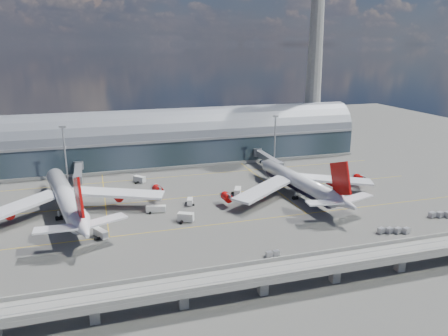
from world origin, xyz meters
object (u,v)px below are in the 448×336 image
object	(u,v)px
control_tower	(315,59)
service_truck_5	(139,179)
airliner_right	(300,183)
airliner_left	(67,199)
service_truck_1	(186,217)
service_truck_4	(190,202)
cargo_train_0	(273,254)
floodlight_mast_left	(65,153)
floodlight_mast_right	(275,139)
service_truck_2	(156,209)
cargo_train_2	(440,215)
service_truck_3	(238,192)
service_truck_0	(101,233)
cargo_train_1	(394,231)

from	to	relation	value
control_tower	service_truck_5	distance (m)	121.56
control_tower	airliner_right	distance (m)	98.47
control_tower	airliner_left	xyz separation A→B (m)	(-133.19, -70.55, -44.95)
control_tower	service_truck_1	size ratio (longest dim) A/B	17.00
service_truck_4	cargo_train_0	size ratio (longest dim) A/B	1.06
floodlight_mast_left	floodlight_mast_right	size ratio (longest dim) A/B	1.00
service_truck_5	cargo_train_0	bearing A→B (deg)	-111.06
service_truck_2	cargo_train_0	world-z (taller)	service_truck_2
cargo_train_2	service_truck_4	bearing A→B (deg)	52.12
service_truck_5	control_tower	bearing A→B (deg)	-20.89
floodlight_mast_left	service_truck_1	size ratio (longest dim) A/B	4.24
service_truck_3	service_truck_4	distance (m)	21.83
service_truck_2	cargo_train_2	bearing A→B (deg)	-97.00
service_truck_1	service_truck_5	size ratio (longest dim) A/B	1.03
service_truck_0	service_truck_4	world-z (taller)	service_truck_0
service_truck_3	cargo_train_0	world-z (taller)	service_truck_3
floodlight_mast_left	service_truck_3	size ratio (longest dim) A/B	3.90
cargo_train_0	cargo_train_1	world-z (taller)	cargo_train_1
service_truck_5	service_truck_2	bearing A→B (deg)	-127.85
floodlight_mast_left	control_tower	bearing A→B (deg)	11.72
service_truck_5	airliner_left	bearing A→B (deg)	-171.58
airliner_right	floodlight_mast_right	bearing A→B (deg)	73.44
floodlight_mast_left	service_truck_5	distance (m)	34.36
floodlight_mast_left	service_truck_2	xyz separation A→B (m)	(32.58, -47.80, -12.29)
airliner_right	service_truck_2	size ratio (longest dim) A/B	9.39
airliner_right	service_truck_1	distance (m)	51.40
service_truck_0	service_truck_2	xyz separation A→B (m)	(20.06, 16.44, 0.00)
floodlight_mast_right	service_truck_5	distance (m)	70.92
control_tower	service_truck_0	world-z (taller)	control_tower
floodlight_mast_left	floodlight_mast_right	xyz separation A→B (m)	(100.00, 0.00, 0.00)
floodlight_mast_right	cargo_train_0	bearing A→B (deg)	-113.36
control_tower	service_truck_2	world-z (taller)	control_tower
service_truck_4	service_truck_1	bearing A→B (deg)	-90.63
service_truck_1	cargo_train_1	bearing A→B (deg)	-88.04
control_tower	airliner_left	distance (m)	157.28
floodlight_mast_left	airliner_left	world-z (taller)	floodlight_mast_left
cargo_train_0	service_truck_4	bearing A→B (deg)	16.00
airliner_left	cargo_train_2	bearing A→B (deg)	-28.10
control_tower	floodlight_mast_left	world-z (taller)	control_tower
floodlight_mast_right	cargo_train_0	world-z (taller)	floodlight_mast_right
floodlight_mast_left	service_truck_1	bearing A→B (deg)	-55.31
airliner_right	service_truck_2	xyz separation A→B (m)	(-58.36, -0.67, -4.35)
airliner_left	service_truck_5	bearing A→B (deg)	38.12
airliner_left	service_truck_0	size ratio (longest dim) A/B	11.80
control_tower	service_truck_2	size ratio (longest dim) A/B	13.97
cargo_train_0	service_truck_1	bearing A→B (deg)	30.09
service_truck_1	service_truck_5	bearing A→B (deg)	38.63
service_truck_2	service_truck_5	world-z (taller)	service_truck_5
floodlight_mast_left	airliner_left	bearing A→B (deg)	-87.56
service_truck_0	service_truck_2	size ratio (longest dim) A/B	0.88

